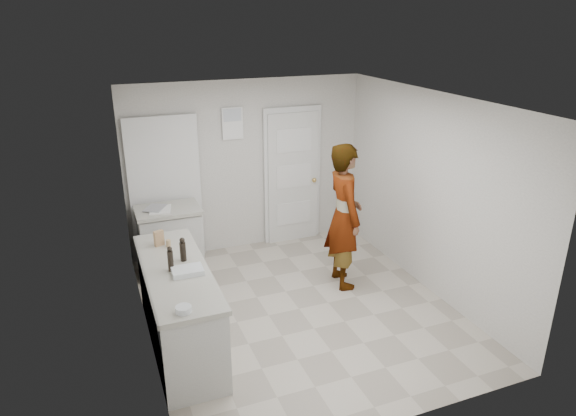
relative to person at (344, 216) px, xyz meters
name	(u,v)px	position (x,y,z in m)	size (l,w,h in m)	color
ground	(299,309)	(-0.78, -0.40, -0.94)	(4.00, 4.00, 0.00)	gray
room_shell	(237,183)	(-0.95, 1.55, 0.08)	(4.00, 4.00, 4.00)	#B4B1AA
main_counter	(179,311)	(-2.23, -0.60, -0.52)	(0.64, 1.96, 0.93)	silver
side_counter	(170,242)	(-2.03, 1.15, -0.51)	(0.84, 0.61, 0.93)	silver
person	(344,216)	(0.00, 0.00, 0.00)	(0.69, 0.45, 1.89)	silver
cake_mix_box	(159,238)	(-2.29, 0.01, 0.07)	(0.11, 0.05, 0.17)	#A77553
spice_jar	(168,243)	(-2.21, -0.05, 0.02)	(0.05, 0.05, 0.08)	tan
oil_cruet_a	(183,250)	(-2.12, -0.46, 0.11)	(0.07, 0.07, 0.26)	black
oil_cruet_b	(170,259)	(-2.27, -0.64, 0.11)	(0.06, 0.06, 0.27)	black
baking_dish	(187,271)	(-2.13, -0.75, 0.01)	(0.31, 0.22, 0.05)	silver
egg_bowl	(184,309)	(-2.30, -1.44, 0.01)	(0.14, 0.14, 0.05)	silver
papers	(160,209)	(-2.12, 1.13, -0.01)	(0.27, 0.34, 0.01)	white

